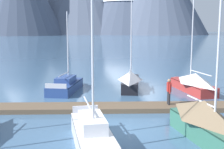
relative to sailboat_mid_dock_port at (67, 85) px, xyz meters
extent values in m
plane|color=#426689|center=(3.58, -10.33, -0.50)|extent=(700.00, 700.00, 0.00)
cone|color=#424C60|center=(29.13, 218.44, 26.18)|extent=(78.99, 78.99, 53.35)
cube|color=brown|center=(3.58, -6.33, -0.35)|extent=(23.19, 2.58, 0.30)
cylinder|color=#38383D|center=(3.56, -7.13, -0.38)|extent=(22.22, 0.90, 0.24)
cylinder|color=#38383D|center=(3.61, -5.52, -0.38)|extent=(22.22, 0.90, 0.24)
cube|color=navy|center=(-0.08, -0.42, -0.12)|extent=(2.76, 5.35, 0.75)
ellipsoid|color=navy|center=(0.45, 2.33, -0.12)|extent=(1.80, 1.71, 0.71)
cube|color=#121D39|center=(-0.08, -0.42, 0.22)|extent=(2.78, 5.26, 0.06)
cylinder|color=silver|center=(0.11, 0.57, 3.18)|extent=(0.10, 0.10, 5.85)
cylinder|color=silver|center=(-0.15, -0.77, 1.01)|extent=(0.59, 2.69, 0.08)
cube|color=#2F4A8A|center=(-0.06, -0.30, 0.49)|extent=(1.69, 2.49, 0.47)
cube|color=silver|center=(-0.55, -2.85, 0.44)|extent=(1.63, 0.41, 0.36)
cube|color=silver|center=(2.20, -12.46, -0.03)|extent=(2.16, 5.17, 0.92)
cube|color=slate|center=(2.20, -12.46, 0.39)|extent=(2.19, 5.07, 0.06)
cylinder|color=silver|center=(2.26, -12.87, 4.02)|extent=(0.10, 0.10, 7.19)
cylinder|color=silver|center=(2.03, -11.27, 1.17)|extent=(0.55, 3.22, 0.08)
cube|color=white|center=(2.22, -12.58, 0.71)|extent=(1.33, 2.38, 0.56)
cube|color=silver|center=(1.85, -10.06, 0.61)|extent=(1.30, 0.29, 0.36)
cube|color=black|center=(5.47, 0.23, -0.05)|extent=(2.13, 5.44, 0.89)
ellipsoid|color=black|center=(5.93, 3.07, -0.05)|extent=(1.30, 1.44, 0.84)
cube|color=black|center=(5.47, 0.23, 0.35)|extent=(2.15, 5.34, 0.06)
cylinder|color=silver|center=(5.57, 0.85, 4.28)|extent=(0.10, 0.10, 7.78)
cylinder|color=silver|center=(5.30, -0.84, 1.28)|extent=(0.63, 3.39, 0.08)
pyramid|color=silver|center=(5.41, -0.16, 0.75)|extent=(2.21, 4.43, 0.72)
cube|color=#336B56|center=(7.57, -12.11, -0.01)|extent=(2.30, 5.49, 0.97)
cube|color=#163027|center=(7.57, -12.11, 0.44)|extent=(2.32, 5.39, 0.06)
cylinder|color=silver|center=(7.65, -12.57, 4.02)|extent=(0.10, 0.10, 7.08)
cylinder|color=silver|center=(7.42, -11.33, 1.27)|extent=(0.53, 2.48, 0.08)
pyramid|color=#7A664C|center=(7.49, -11.72, 0.93)|extent=(2.36, 4.49, 0.91)
cube|color=#B2332D|center=(10.49, -1.17, -0.10)|extent=(2.39, 5.66, 0.78)
ellipsoid|color=#B2332D|center=(10.02, 1.80, -0.10)|extent=(1.54, 1.69, 0.74)
cube|color=#501614|center=(10.49, -1.17, 0.25)|extent=(2.41, 5.56, 0.06)
cylinder|color=silver|center=(10.42, -0.76, 4.14)|extent=(0.10, 0.10, 7.71)
cylinder|color=silver|center=(10.68, -2.38, 1.25)|extent=(0.59, 3.25, 0.08)
pyramid|color=silver|center=(10.55, -1.58, 0.70)|extent=(2.46, 4.62, 0.82)
cylinder|color=#232328|center=(7.16, -6.47, 0.23)|extent=(0.14, 0.14, 0.86)
cylinder|color=#232328|center=(7.16, -6.21, 0.23)|extent=(0.14, 0.14, 0.86)
cube|color=#B22823|center=(7.16, -6.34, 0.96)|extent=(0.22, 0.38, 0.60)
sphere|color=#A37556|center=(7.16, -6.34, 1.38)|extent=(0.22, 0.22, 0.22)
cylinder|color=#B22823|center=(7.16, -6.59, 0.89)|extent=(0.09, 0.09, 0.62)
cylinder|color=#B22823|center=(7.16, -6.09, 0.89)|extent=(0.09, 0.09, 0.62)
camera|label=1|loc=(2.31, -25.09, 4.77)|focal=48.03mm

